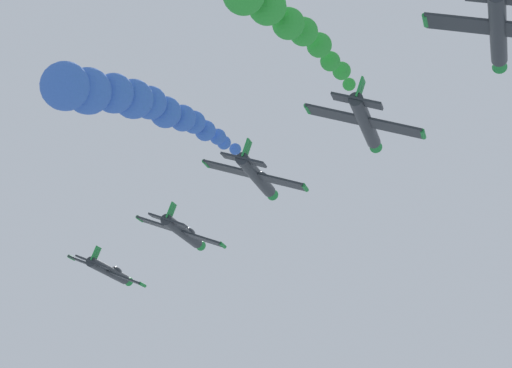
{
  "coord_description": "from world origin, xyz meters",
  "views": [
    {
      "loc": [
        19.72,
        -71.98,
        82.92
      ],
      "look_at": [
        0.0,
        0.0,
        107.59
      ],
      "focal_mm": 63.96,
      "sensor_mm": 36.0,
      "label": 1
    }
  ],
  "objects_px": {
    "airplane_left_inner": "(183,232)",
    "airplane_right_inner": "(257,176)",
    "airplane_left_outer": "(366,122)",
    "airplane_right_outer": "(498,30)",
    "airplane_lead": "(109,271)"
  },
  "relations": [
    {
      "from": "airplane_right_inner",
      "to": "airplane_right_outer",
      "type": "height_order",
      "value": "airplane_right_outer"
    },
    {
      "from": "airplane_right_inner",
      "to": "airplane_left_outer",
      "type": "xyz_separation_m",
      "value": [
        10.49,
        -6.77,
        1.18
      ]
    },
    {
      "from": "airplane_lead",
      "to": "airplane_right_outer",
      "type": "height_order",
      "value": "airplane_right_outer"
    },
    {
      "from": "airplane_left_inner",
      "to": "airplane_right_outer",
      "type": "relative_size",
      "value": 1.0
    },
    {
      "from": "airplane_right_inner",
      "to": "airplane_right_outer",
      "type": "xyz_separation_m",
      "value": [
        20.62,
        -16.97,
        2.42
      ]
    },
    {
      "from": "airplane_left_outer",
      "to": "airplane_right_outer",
      "type": "xyz_separation_m",
      "value": [
        10.14,
        -10.2,
        1.24
      ]
    },
    {
      "from": "airplane_lead",
      "to": "airplane_left_outer",
      "type": "distance_m",
      "value": 40.81
    },
    {
      "from": "airplane_lead",
      "to": "airplane_left_outer",
      "type": "height_order",
      "value": "airplane_left_outer"
    },
    {
      "from": "airplane_left_outer",
      "to": "airplane_right_outer",
      "type": "height_order",
      "value": "airplane_right_outer"
    },
    {
      "from": "airplane_right_inner",
      "to": "airplane_right_outer",
      "type": "relative_size",
      "value": 1.0
    },
    {
      "from": "airplane_left_inner",
      "to": "airplane_right_inner",
      "type": "xyz_separation_m",
      "value": [
        10.12,
        -9.63,
        1.71
      ]
    },
    {
      "from": "airplane_right_inner",
      "to": "airplane_right_outer",
      "type": "distance_m",
      "value": 26.82
    },
    {
      "from": "airplane_left_inner",
      "to": "airplane_right_inner",
      "type": "bearing_deg",
      "value": -43.57
    },
    {
      "from": "airplane_lead",
      "to": "airplane_left_inner",
      "type": "distance_m",
      "value": 14.32
    },
    {
      "from": "airplane_left_outer",
      "to": "airplane_right_outer",
      "type": "distance_m",
      "value": 14.44
    }
  ]
}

